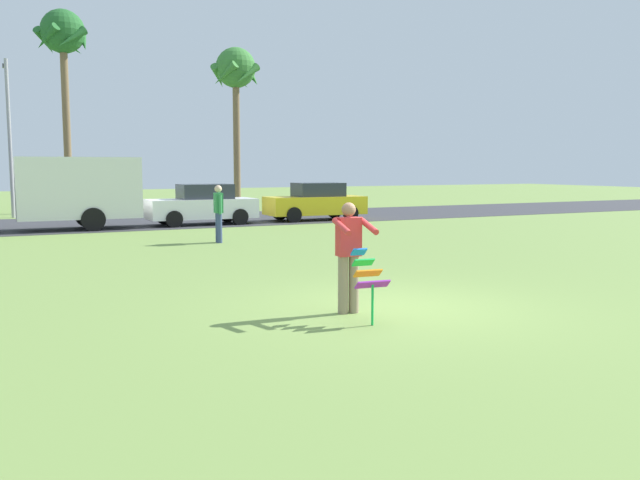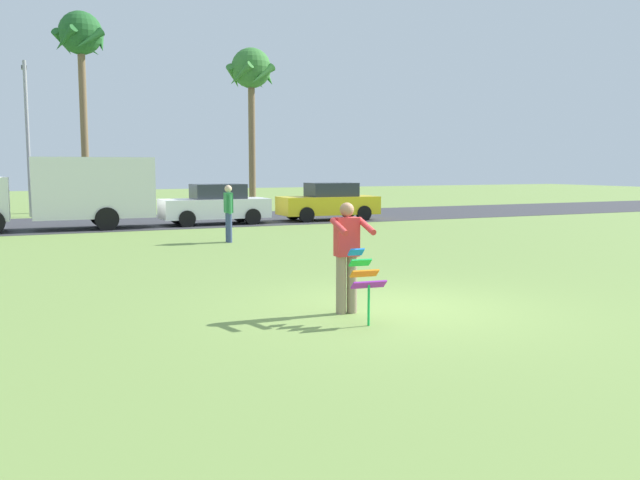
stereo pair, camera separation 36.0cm
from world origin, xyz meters
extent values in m
plane|color=olive|center=(0.00, 0.00, 0.00)|extent=(120.00, 120.00, 0.00)
cube|color=#38383D|center=(0.00, 19.00, 0.01)|extent=(120.00, 8.00, 0.01)
cylinder|color=gray|center=(-0.81, -0.02, 0.45)|extent=(0.16, 0.16, 0.90)
cylinder|color=gray|center=(-0.98, -0.01, 0.45)|extent=(0.16, 0.16, 0.90)
cube|color=red|center=(-0.89, -0.01, 1.20)|extent=(0.38, 0.25, 0.60)
sphere|color=#9E7051|center=(-0.89, -0.01, 1.62)|extent=(0.22, 0.22, 0.22)
cylinder|color=red|center=(-0.70, -0.28, 1.38)|extent=(0.14, 0.59, 0.24)
cylinder|color=red|center=(-1.14, -0.24, 1.38)|extent=(0.14, 0.59, 0.24)
cube|color=blue|center=(-0.93, -0.40, 1.01)|extent=(0.24, 0.16, 0.12)
cube|color=green|center=(-0.95, -0.56, 0.87)|extent=(0.33, 0.17, 0.12)
cube|color=orange|center=(-0.96, -0.72, 0.74)|extent=(0.43, 0.18, 0.12)
cube|color=purple|center=(-0.98, -0.89, 0.60)|extent=(0.52, 0.19, 0.12)
cylinder|color=green|center=(-0.98, -0.89, 0.30)|extent=(0.04, 0.04, 0.60)
cube|color=silver|center=(-2.98, 16.59, 1.52)|extent=(4.22, 2.03, 2.20)
cylinder|color=black|center=(-2.63, 15.67, 0.42)|extent=(0.84, 0.29, 0.84)
cylinder|color=black|center=(-2.62, 17.51, 0.42)|extent=(0.84, 0.29, 0.84)
cube|color=white|center=(1.59, 16.60, 0.64)|extent=(4.20, 1.70, 0.76)
cube|color=#282D38|center=(1.74, 16.60, 1.30)|extent=(2.02, 1.40, 0.60)
cylinder|color=black|center=(0.29, 15.79, 0.32)|extent=(0.64, 0.22, 0.64)
cylinder|color=black|center=(0.29, 17.41, 0.32)|extent=(0.64, 0.22, 0.64)
cylinder|color=black|center=(2.89, 15.79, 0.32)|extent=(0.64, 0.22, 0.64)
cylinder|color=black|center=(2.89, 17.40, 0.32)|extent=(0.64, 0.22, 0.64)
cube|color=yellow|center=(6.56, 16.60, 0.64)|extent=(4.26, 1.86, 0.76)
cube|color=#282D38|center=(6.71, 16.59, 1.30)|extent=(2.07, 1.47, 0.60)
cylinder|color=black|center=(5.23, 15.84, 0.32)|extent=(0.65, 0.24, 0.64)
cylinder|color=black|center=(5.29, 17.45, 0.32)|extent=(0.65, 0.24, 0.64)
cylinder|color=black|center=(7.83, 15.74, 0.32)|extent=(0.65, 0.24, 0.64)
cylinder|color=black|center=(7.89, 17.35, 0.32)|extent=(0.65, 0.24, 0.64)
cylinder|color=brown|center=(-2.33, 26.35, 4.31)|extent=(0.36, 0.36, 8.63)
sphere|color=#236028|center=(-2.33, 26.35, 8.83)|extent=(2.10, 2.10, 2.10)
cone|color=#236028|center=(-1.38, 26.35, 8.38)|extent=(0.44, 1.56, 1.28)
cone|color=#236028|center=(-2.04, 27.26, 8.38)|extent=(1.62, 0.90, 1.28)
cone|color=#236028|center=(-3.10, 26.91, 8.38)|extent=(1.27, 1.52, 1.28)
cone|color=#236028|center=(-3.10, 25.80, 8.38)|extent=(1.27, 1.52, 1.28)
cone|color=#236028|center=(-2.04, 25.45, 8.38)|extent=(1.62, 0.90, 1.28)
cylinder|color=brown|center=(6.03, 25.08, 3.63)|extent=(0.36, 0.36, 7.27)
sphere|color=#387A33|center=(6.03, 25.08, 7.47)|extent=(2.10, 2.10, 2.10)
cone|color=#387A33|center=(6.98, 25.08, 7.02)|extent=(0.44, 1.56, 1.28)
cone|color=#387A33|center=(6.32, 25.98, 7.02)|extent=(1.62, 0.90, 1.28)
cone|color=#387A33|center=(5.26, 25.64, 7.02)|extent=(1.27, 1.52, 1.28)
cone|color=#387A33|center=(5.26, 24.52, 7.02)|extent=(1.27, 1.52, 1.28)
cone|color=#387A33|center=(6.32, 24.18, 7.02)|extent=(1.62, 0.90, 1.28)
cylinder|color=#9E9EA3|center=(-4.98, 23.90, 3.50)|extent=(0.16, 0.16, 7.00)
cylinder|color=#9E9EA3|center=(-4.98, 24.60, 6.90)|extent=(0.10, 1.40, 0.10)
cube|color=#4C4C51|center=(-4.98, 25.25, 6.86)|extent=(0.24, 0.44, 0.16)
cylinder|color=#384772|center=(0.29, 10.36, 0.45)|extent=(0.16, 0.16, 0.90)
cylinder|color=#384772|center=(0.27, 10.18, 0.45)|extent=(0.16, 0.16, 0.90)
cube|color=#338C4C|center=(0.28, 10.27, 1.20)|extent=(0.25, 0.38, 0.60)
sphere|color=beige|center=(0.28, 10.27, 1.62)|extent=(0.22, 0.22, 0.22)
cylinder|color=#338C4C|center=(0.30, 10.51, 1.17)|extent=(0.09, 0.09, 0.58)
cylinder|color=#338C4C|center=(0.26, 10.03, 1.17)|extent=(0.09, 0.09, 0.58)
camera|label=1|loc=(-5.81, -8.99, 2.27)|focal=37.41mm
camera|label=2|loc=(-5.49, -9.15, 2.27)|focal=37.41mm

